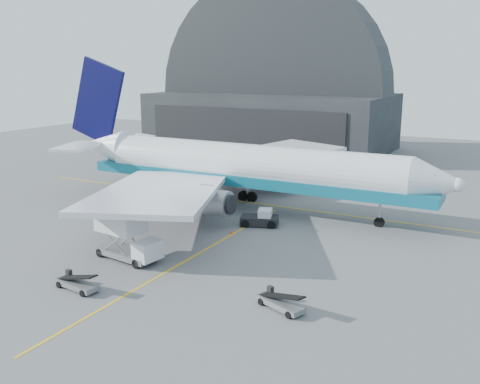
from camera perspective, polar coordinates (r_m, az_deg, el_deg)
The scene contains 9 objects.
ground at distance 53.23m, azimuth -4.31°, elevation -6.50°, with size 200.00×200.00×0.00m, color #565659.
taxi_lines at distance 63.74m, azimuth 1.77°, elevation -3.07°, with size 80.00×42.12×0.02m.
hangar at distance 118.09m, azimuth 3.46°, elevation 9.26°, with size 50.00×28.30×28.00m.
airliner at distance 68.71m, azimuth -0.55°, elevation 2.80°, with size 55.25×53.58×19.39m.
catering_truck at distance 51.89m, azimuth -12.11°, elevation -4.45°, with size 7.33×3.59×4.83m.
pushback_tug at distance 61.78m, azimuth 2.21°, elevation -2.90°, with size 4.83×3.68×1.99m.
belt_loader_a at distance 46.77m, azimuth -17.01°, elevation -9.30°, with size 4.48×1.98×1.68m.
belt_loader_b at distance 41.57m, azimuth 4.33°, elevation -11.67°, with size 4.39×2.78×1.66m.
traffic_cone at distance 58.71m, azimuth -0.92°, elevation -4.32°, with size 0.32×0.32×0.46m.
Camera 1 is at (26.89, -42.20, 18.14)m, focal length 40.00 mm.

